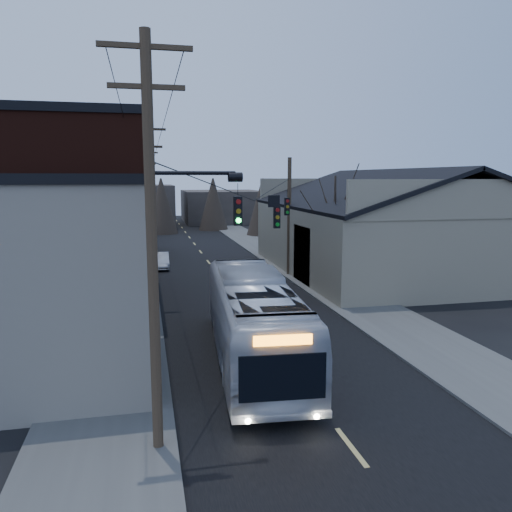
# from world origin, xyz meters

# --- Properties ---
(ground) EXTENTS (160.00, 160.00, 0.00)m
(ground) POSITION_xyz_m (0.00, 0.00, 0.00)
(ground) COLOR black
(ground) RESTS_ON ground
(road_surface) EXTENTS (9.00, 110.00, 0.02)m
(road_surface) POSITION_xyz_m (0.00, 30.00, 0.01)
(road_surface) COLOR black
(road_surface) RESTS_ON ground
(sidewalk_left) EXTENTS (4.00, 110.00, 0.12)m
(sidewalk_left) POSITION_xyz_m (-6.50, 30.00, 0.06)
(sidewalk_left) COLOR #474744
(sidewalk_left) RESTS_ON ground
(sidewalk_right) EXTENTS (4.00, 110.00, 0.12)m
(sidewalk_right) POSITION_xyz_m (6.50, 30.00, 0.06)
(sidewalk_right) COLOR #474744
(sidewalk_right) RESTS_ON ground
(building_clapboard) EXTENTS (8.00, 8.00, 7.00)m
(building_clapboard) POSITION_xyz_m (-9.00, 9.00, 3.50)
(building_clapboard) COLOR gray
(building_clapboard) RESTS_ON ground
(building_brick) EXTENTS (10.00, 12.00, 10.00)m
(building_brick) POSITION_xyz_m (-10.00, 20.00, 5.00)
(building_brick) COLOR black
(building_brick) RESTS_ON ground
(building_left_far) EXTENTS (9.00, 14.00, 7.00)m
(building_left_far) POSITION_xyz_m (-9.50, 36.00, 3.50)
(building_left_far) COLOR #342E2A
(building_left_far) RESTS_ON ground
(warehouse) EXTENTS (16.16, 20.60, 7.73)m
(warehouse) POSITION_xyz_m (13.00, 25.00, 2.70)
(warehouse) COLOR gray
(warehouse) RESTS_ON ground
(building_far_left) EXTENTS (10.00, 12.00, 6.00)m
(building_far_left) POSITION_xyz_m (-6.00, 65.00, 3.00)
(building_far_left) COLOR #342E2A
(building_far_left) RESTS_ON ground
(building_far_right) EXTENTS (12.00, 14.00, 5.00)m
(building_far_right) POSITION_xyz_m (7.00, 70.00, 2.50)
(building_far_right) COLOR #342E2A
(building_far_right) RESTS_ON ground
(bare_tree) EXTENTS (0.40, 0.40, 7.20)m
(bare_tree) POSITION_xyz_m (6.50, 20.00, 3.60)
(bare_tree) COLOR black
(bare_tree) RESTS_ON ground
(utility_lines) EXTENTS (11.24, 45.28, 10.50)m
(utility_lines) POSITION_xyz_m (-3.11, 24.14, 4.95)
(utility_lines) COLOR #382B1E
(utility_lines) RESTS_ON ground
(bus) EXTENTS (3.75, 12.13, 3.33)m
(bus) POSITION_xyz_m (-1.16, 8.83, 1.66)
(bus) COLOR silver
(bus) RESTS_ON ground
(parked_car) EXTENTS (1.35, 3.74, 1.22)m
(parked_car) POSITION_xyz_m (-4.04, 29.96, 0.61)
(parked_car) COLOR #B9BAC2
(parked_car) RESTS_ON ground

